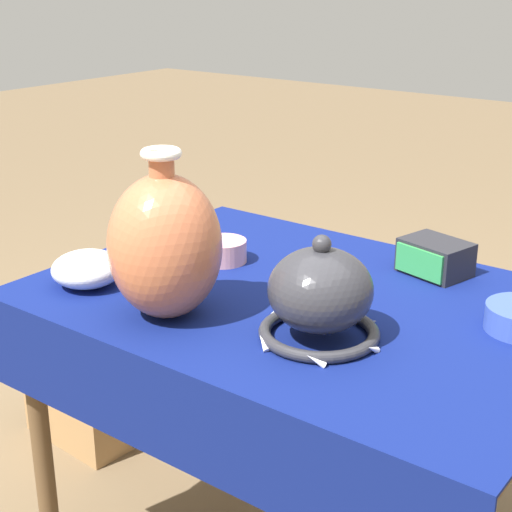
{
  "coord_description": "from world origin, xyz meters",
  "views": [
    {
      "loc": [
        0.8,
        -1.23,
        1.32
      ],
      "look_at": [
        -0.02,
        -0.15,
        0.82
      ],
      "focal_mm": 55.0,
      "sensor_mm": 36.0,
      "label": 1
    }
  ],
  "objects_px": {
    "pot_squat_rose": "(223,251)",
    "wooden_crate": "(92,392)",
    "mosaic_tile_box": "(435,257)",
    "bowl_shallow_porcelain": "(87,269)",
    "vase_dome_bell": "(320,297)",
    "vase_tall_bulbous": "(165,245)"
  },
  "relations": [
    {
      "from": "vase_dome_bell",
      "to": "bowl_shallow_porcelain",
      "type": "bearing_deg",
      "value": -171.11
    },
    {
      "from": "bowl_shallow_porcelain",
      "to": "wooden_crate",
      "type": "xyz_separation_m",
      "value": [
        -0.43,
        0.34,
        -0.6
      ]
    },
    {
      "from": "pot_squat_rose",
      "to": "vase_dome_bell",
      "type": "bearing_deg",
      "value": -27.26
    },
    {
      "from": "mosaic_tile_box",
      "to": "wooden_crate",
      "type": "relative_size",
      "value": 0.44
    },
    {
      "from": "vase_tall_bulbous",
      "to": "wooden_crate",
      "type": "bearing_deg",
      "value": 152.36
    },
    {
      "from": "pot_squat_rose",
      "to": "wooden_crate",
      "type": "bearing_deg",
      "value": 173.78
    },
    {
      "from": "vase_dome_bell",
      "to": "pot_squat_rose",
      "type": "distance_m",
      "value": 0.44
    },
    {
      "from": "vase_tall_bulbous",
      "to": "pot_squat_rose",
      "type": "relative_size",
      "value": 3.04
    },
    {
      "from": "vase_tall_bulbous",
      "to": "bowl_shallow_porcelain",
      "type": "relative_size",
      "value": 2.19
    },
    {
      "from": "wooden_crate",
      "to": "vase_tall_bulbous",
      "type": "bearing_deg",
      "value": -24.29
    },
    {
      "from": "bowl_shallow_porcelain",
      "to": "vase_tall_bulbous",
      "type": "bearing_deg",
      "value": -2.05
    },
    {
      "from": "pot_squat_rose",
      "to": "wooden_crate",
      "type": "relative_size",
      "value": 0.3
    },
    {
      "from": "pot_squat_rose",
      "to": "mosaic_tile_box",
      "type": "bearing_deg",
      "value": 27.8
    },
    {
      "from": "mosaic_tile_box",
      "to": "bowl_shallow_porcelain",
      "type": "bearing_deg",
      "value": -124.1
    },
    {
      "from": "mosaic_tile_box",
      "to": "pot_squat_rose",
      "type": "relative_size",
      "value": 1.5
    },
    {
      "from": "vase_dome_bell",
      "to": "wooden_crate",
      "type": "bearing_deg",
      "value": 164.74
    },
    {
      "from": "vase_dome_bell",
      "to": "wooden_crate",
      "type": "height_order",
      "value": "vase_dome_bell"
    },
    {
      "from": "pot_squat_rose",
      "to": "wooden_crate",
      "type": "height_order",
      "value": "pot_squat_rose"
    },
    {
      "from": "vase_dome_bell",
      "to": "mosaic_tile_box",
      "type": "distance_m",
      "value": 0.42
    },
    {
      "from": "mosaic_tile_box",
      "to": "wooden_crate",
      "type": "xyz_separation_m",
      "value": [
        -0.98,
        -0.16,
        -0.6
      ]
    },
    {
      "from": "pot_squat_rose",
      "to": "wooden_crate",
      "type": "xyz_separation_m",
      "value": [
        -0.57,
        0.06,
        -0.59
      ]
    },
    {
      "from": "vase_dome_bell",
      "to": "bowl_shallow_porcelain",
      "type": "relative_size",
      "value": 1.56
    }
  ]
}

